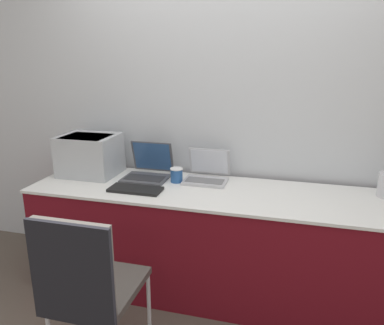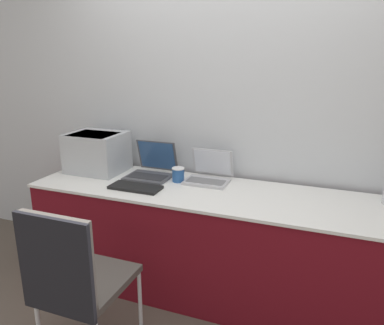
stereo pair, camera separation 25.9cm
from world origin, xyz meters
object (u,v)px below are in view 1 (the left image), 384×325
printer (90,153)px  external_keyboard (135,189)px  coffee_cup (177,175)px  chair (86,281)px  laptop_left (148,170)px  laptop_right (207,174)px

printer → external_keyboard: 0.57m
coffee_cup → chair: chair is taller
laptop_left → chair: laptop_left is taller
printer → external_keyboard: size_ratio=1.16×
printer → laptop_left: size_ratio=1.29×
laptop_left → laptop_right: (0.45, 0.05, -0.01)m
chair → external_keyboard: bearing=94.8°
coffee_cup → printer: bearing=179.3°
printer → chair: size_ratio=0.44×
coffee_cup → chair: size_ratio=0.11×
laptop_right → external_keyboard: 0.55m
coffee_cup → laptop_left: bearing=169.8°
printer → coffee_cup: (0.70, -0.01, -0.11)m
external_keyboard → coffee_cup: size_ratio=3.49×
external_keyboard → coffee_cup: 0.34m
laptop_left → coffee_cup: (0.24, -0.04, -0.00)m
printer → chair: 1.24m
laptop_left → laptop_right: 0.45m
coffee_cup → chair: 1.08m
external_keyboard → coffee_cup: (0.22, 0.25, 0.04)m
laptop_left → external_keyboard: bearing=-85.5°
laptop_right → coffee_cup: laptop_right is taller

